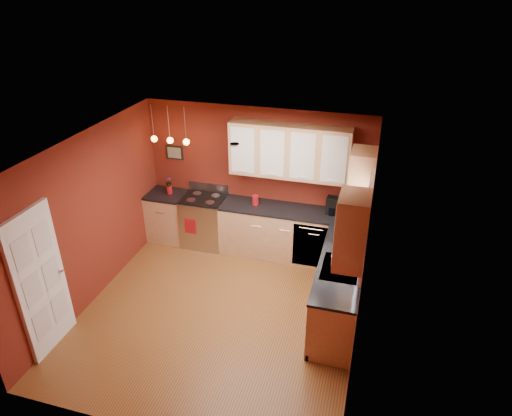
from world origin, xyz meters
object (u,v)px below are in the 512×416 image
(sink, at_px, (340,269))
(red_canister, at_px, (255,200))
(coffee_maker, at_px, (333,206))
(soap_pump, at_px, (346,269))
(gas_range, at_px, (205,221))

(sink, xyz_separation_m, red_canister, (-1.65, 1.51, 0.11))
(coffee_maker, relative_size, soap_pump, 1.77)
(gas_range, height_order, red_canister, red_canister)
(coffee_maker, bearing_deg, red_canister, -172.01)
(sink, distance_m, red_canister, 2.24)
(gas_range, distance_m, sink, 3.05)
(gas_range, height_order, sink, sink)
(sink, height_order, soap_pump, sink)
(soap_pump, bearing_deg, coffee_maker, 103.19)
(soap_pump, bearing_deg, sink, 119.41)
(gas_range, distance_m, soap_pump, 3.20)
(sink, relative_size, red_canister, 3.94)
(gas_range, relative_size, sink, 1.59)
(sink, bearing_deg, soap_pump, -60.59)
(coffee_maker, distance_m, soap_pump, 1.74)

